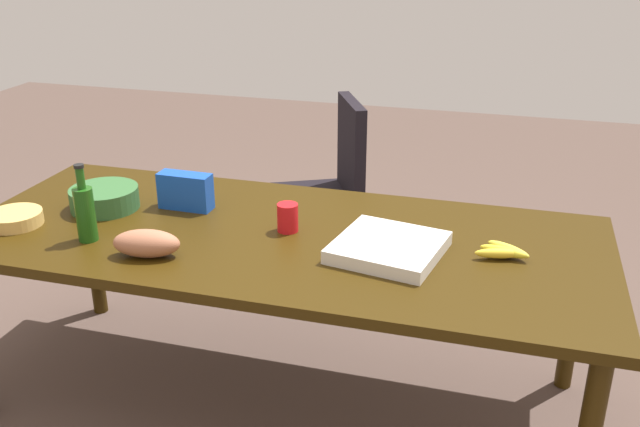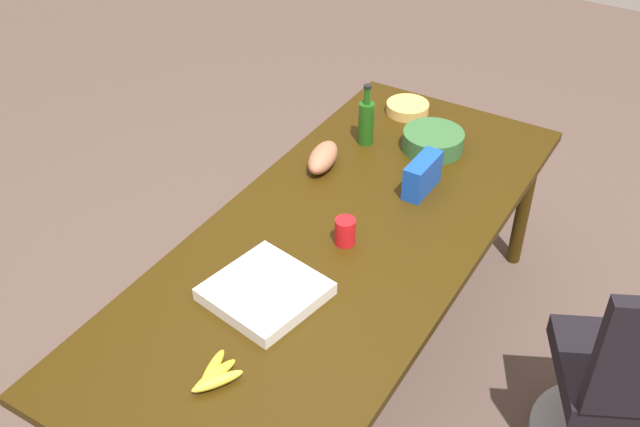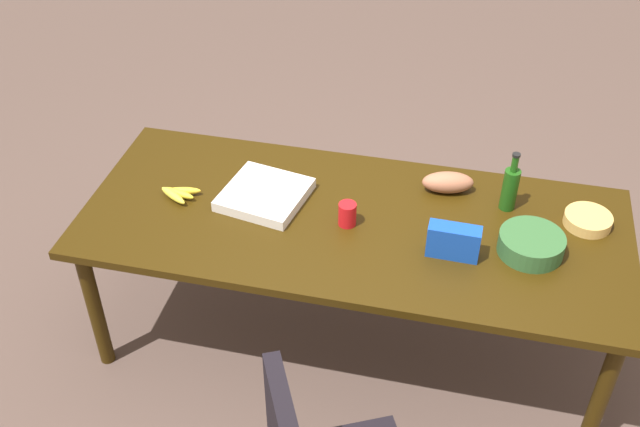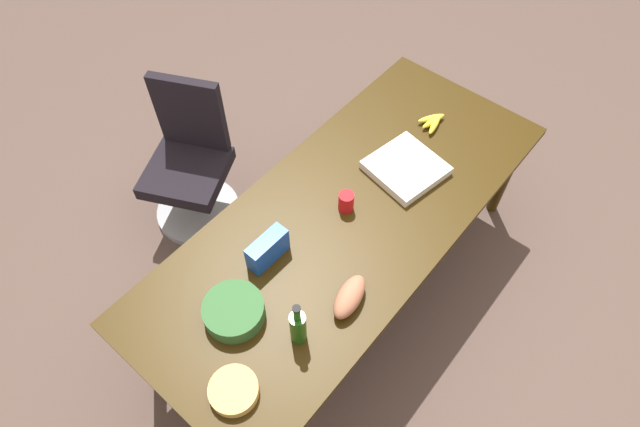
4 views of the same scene
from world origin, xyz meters
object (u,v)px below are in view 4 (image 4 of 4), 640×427
at_px(chip_bag_blue, 268,249).
at_px(salad_bowl, 234,311).
at_px(office_chair, 192,171).
at_px(banana_bunch, 433,121).
at_px(pizza_box, 406,168).
at_px(bread_loaf, 349,297).
at_px(wine_bottle, 298,327).
at_px(red_solo_cup, 346,202).
at_px(chip_bowl, 234,390).
at_px(conference_table, 347,221).

distance_m(chip_bag_blue, salad_bowl, 0.34).
distance_m(office_chair, banana_bunch, 1.54).
relative_size(pizza_box, banana_bunch, 1.81).
height_order(office_chair, bread_loaf, office_chair).
height_order(wine_bottle, red_solo_cup, wine_bottle).
relative_size(bread_loaf, red_solo_cup, 2.18).
height_order(chip_bag_blue, salad_bowl, chip_bag_blue).
distance_m(chip_bowl, banana_bunch, 1.86).
bearing_deg(chip_bag_blue, red_solo_cup, 167.81).
relative_size(office_chair, pizza_box, 2.76).
height_order(office_chair, wine_bottle, wine_bottle).
relative_size(office_chair, chip_bowl, 4.76).
distance_m(conference_table, chip_bowl, 1.04).
bearing_deg(conference_table, office_chair, -82.17).
height_order(office_chair, pizza_box, office_chair).
bearing_deg(bread_loaf, salad_bowl, -42.47).
xyz_separation_m(chip_bowl, wine_bottle, (-0.35, 0.05, 0.09)).
distance_m(chip_bowl, red_solo_cup, 1.07).
bearing_deg(salad_bowl, banana_bunch, 179.24).
bearing_deg(banana_bunch, pizza_box, 11.42).
height_order(chip_bag_blue, banana_bunch, chip_bag_blue).
height_order(pizza_box, salad_bowl, salad_bowl).
bearing_deg(salad_bowl, conference_table, 176.88).
xyz_separation_m(office_chair, chip_bag_blue, (0.30, 1.00, 0.46)).
bearing_deg(chip_bag_blue, wine_bottle, 60.89).
distance_m(pizza_box, bread_loaf, 0.86).
distance_m(chip_bowl, wine_bottle, 0.37).
xyz_separation_m(chip_bowl, banana_bunch, (-1.85, -0.22, -0.00)).
height_order(office_chair, chip_bag_blue, office_chair).
relative_size(chip_bag_blue, salad_bowl, 0.79).
distance_m(conference_table, bread_loaf, 0.51).
bearing_deg(chip_bag_blue, chip_bowl, 30.83).
distance_m(office_chair, chip_bowl, 1.64).
height_order(pizza_box, wine_bottle, wine_bottle).
xyz_separation_m(banana_bunch, red_solo_cup, (0.80, -0.01, 0.03)).
xyz_separation_m(conference_table, pizza_box, (-0.43, 0.06, 0.09)).
relative_size(conference_table, banana_bunch, 12.34).
distance_m(pizza_box, banana_bunch, 0.40).
relative_size(conference_table, bread_loaf, 10.21).
height_order(chip_bag_blue, wine_bottle, wine_bottle).
xyz_separation_m(wine_bottle, red_solo_cup, (-0.69, -0.28, -0.06)).
distance_m(bread_loaf, salad_bowl, 0.52).
distance_m(conference_table, office_chair, 1.19).
relative_size(office_chair, salad_bowl, 3.58).
xyz_separation_m(chip_bag_blue, chip_bowl, (0.57, 0.34, -0.05)).
bearing_deg(chip_bag_blue, pizza_box, 167.58).
height_order(bread_loaf, wine_bottle, wine_bottle).
bearing_deg(conference_table, wine_bottle, 20.48).
xyz_separation_m(salad_bowl, banana_bunch, (-1.60, 0.02, -0.02)).
bearing_deg(office_chair, chip_bag_blue, 73.58).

